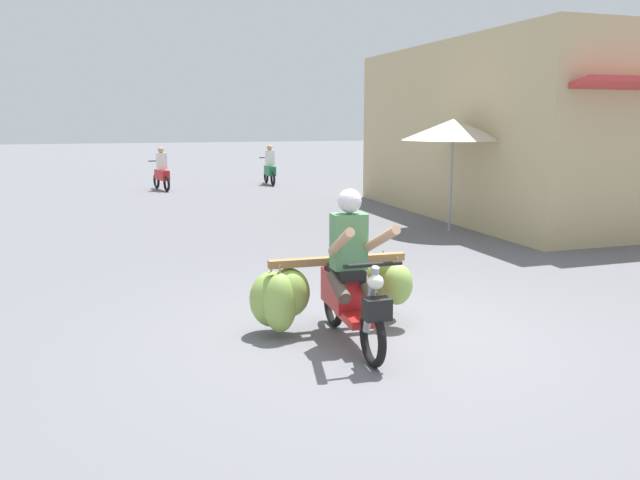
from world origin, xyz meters
TOP-DOWN VIEW (x-y plane):
  - ground_plane at (0.00, 0.00)m, footprint 120.00×120.00m
  - motorbike_main_loaded at (-0.44, 0.25)m, footprint 1.82×1.81m
  - motorbike_distant_ahead_left at (-0.99, 15.15)m, footprint 0.59×1.60m
  - motorbike_distant_ahead_right at (2.77, 15.80)m, footprint 0.50×1.62m
  - shopfront_building at (6.92, 7.22)m, footprint 4.83×8.81m
  - market_umbrella_near_shop at (4.02, 5.49)m, footprint 2.08×2.08m

SIDE VIEW (x-z plane):
  - ground_plane at x=0.00m, z-range 0.00..0.00m
  - motorbike_main_loaded at x=-0.44m, z-range -0.27..1.31m
  - motorbike_distant_ahead_left at x=-0.99m, z-range -0.13..1.27m
  - motorbike_distant_ahead_right at x=2.77m, z-range -0.13..1.27m
  - shopfront_building at x=6.92m, z-range 0.00..3.97m
  - market_umbrella_near_shop at x=4.02m, z-range 0.92..3.19m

